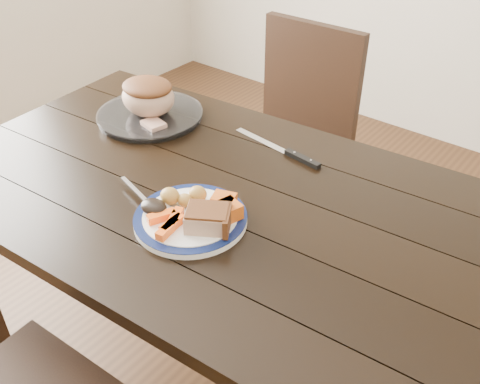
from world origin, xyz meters
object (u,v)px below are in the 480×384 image
Objects in this scene: chair_far at (293,132)px; dinner_plate at (191,219)px; roast_joint at (148,97)px; serving_platter at (150,116)px; fork at (141,196)px; carving_knife at (292,154)px; pork_slice at (208,219)px; dining_table at (222,221)px.

dinner_plate is at bearing 106.53° from chair_far.
serving_platter is at bearing 0.00° from roast_joint.
roast_joint is (0.00, 0.00, 0.07)m from serving_platter.
carving_knife is (0.17, 0.43, -0.01)m from fork.
pork_slice is at bearing -30.94° from serving_platter.
carving_knife is at bearing 121.33° from chair_far.
serving_platter is 1.04× the size of carving_knife.
fork reaches higher than carving_knife.
dinner_plate is at bearing -86.21° from carving_knife.
serving_platter is (-0.45, 0.18, 0.10)m from dining_table.
dining_table is at bearing 119.81° from pork_slice.
roast_joint is at bearing 148.62° from fork.
pork_slice is (0.34, -0.88, 0.27)m from chair_far.
dinner_plate is 0.07m from pork_slice.
carving_knife is (0.49, 0.09, -0.07)m from roast_joint.
dining_table is 0.23m from fork.
dining_table is 0.79m from chair_far.
carving_knife is at bearing 95.78° from pork_slice.
dining_table is 0.29m from carving_knife.
serving_platter is 1.86× the size of roast_joint.
roast_joint is at bearing 0.00° from serving_platter.
dining_table is 16.81× the size of pork_slice.
pork_slice is at bearing 109.98° from chair_far.
dining_table is at bearing -21.41° from roast_joint.
fork is at bearing -46.31° from roast_joint.
chair_far reaches higher than pork_slice.
dining_table is at bearing -91.80° from carving_knife.
dinner_plate is at bearing -33.68° from roast_joint.
pork_slice is at bearing -30.94° from roast_joint.
roast_joint is at bearing 70.06° from chair_far.
roast_joint reaches higher than serving_platter.
dinner_plate is 0.15m from fork.
roast_joint reaches higher than carving_knife.
roast_joint is at bearing -162.56° from carving_knife.
dining_table is at bearing 108.15° from chair_far.
roast_joint reaches higher than pork_slice.
fork reaches higher than dining_table.
dinner_plate is 2.77× the size of pork_slice.
serving_platter is 0.46m from fork.
dining_table is at bearing -21.41° from serving_platter.
roast_joint is at bearing 158.59° from dining_table.
fork reaches higher than serving_platter.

